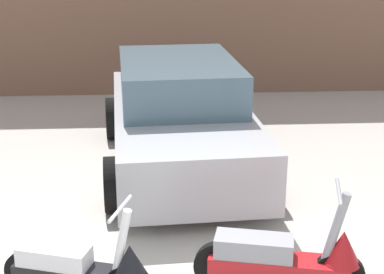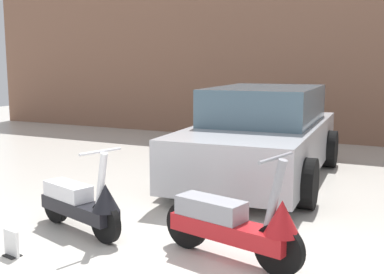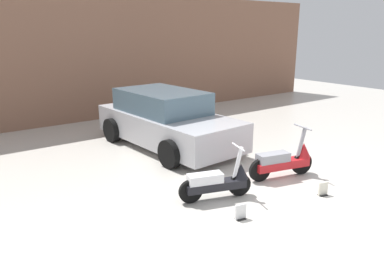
{
  "view_description": "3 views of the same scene",
  "coord_description": "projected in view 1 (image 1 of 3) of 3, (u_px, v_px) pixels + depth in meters",
  "views": [
    {
      "loc": [
        -0.44,
        -3.3,
        3.04
      ],
      "look_at": [
        -0.08,
        2.77,
        0.97
      ],
      "focal_mm": 55.0,
      "sensor_mm": 36.0,
      "label": 1
    },
    {
      "loc": [
        2.15,
        -2.83,
        1.84
      ],
      "look_at": [
        -0.48,
        2.6,
        0.91
      ],
      "focal_mm": 45.0,
      "sensor_mm": 36.0,
      "label": 2
    },
    {
      "loc": [
        -5.18,
        -3.61,
        2.97
      ],
      "look_at": [
        -0.44,
        2.93,
        0.65
      ],
      "focal_mm": 35.0,
      "sensor_mm": 36.0,
      "label": 3
    }
  ],
  "objects": [
    {
      "name": "scooter_front_right",
      "position": [
        286.0,
        258.0,
        5.15
      ],
      "size": [
        1.49,
        0.65,
        1.06
      ],
      "rotation": [
        0.0,
        0.0,
        -0.23
      ],
      "color": "black",
      "rests_on": "ground_plane"
    },
    {
      "name": "car_rear_left",
      "position": [
        180.0,
        116.0,
        8.13
      ],
      "size": [
        2.3,
        4.39,
        1.45
      ],
      "rotation": [
        0.0,
        0.0,
        -1.5
      ],
      "color": "#B7B7BC",
      "rests_on": "ground_plane"
    },
    {
      "name": "scooter_front_left",
      "position": [
        83.0,
        268.0,
        5.06
      ],
      "size": [
        1.34,
        0.66,
        0.97
      ],
      "rotation": [
        0.0,
        0.0,
        -0.3
      ],
      "color": "black",
      "rests_on": "ground_plane"
    }
  ]
}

